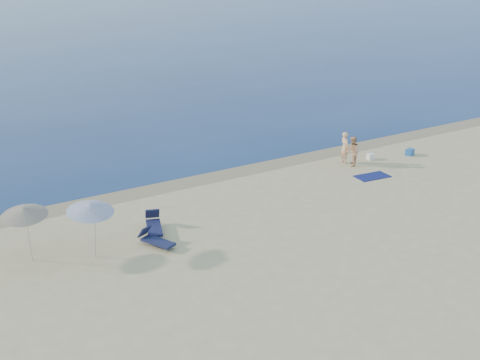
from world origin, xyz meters
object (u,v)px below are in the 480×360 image
Objects in this scene: person_right at (353,151)px; umbrella_near at (90,208)px; blue_cooler at (410,152)px; person_left at (345,147)px.

umbrella_near is (-14.76, -2.61, 1.11)m from person_right.
blue_cooler is 18.90m from umbrella_near.
blue_cooler is at bearing 127.81° from person_right.
umbrella_near is at bearing -37.31° from person_right.
blue_cooler is 0.22× the size of umbrella_near.
person_right is 0.71× the size of umbrella_near.
person_left is 3.49× the size of blue_cooler.
person_left is at bearing -136.65° from person_right.
blue_cooler is at bearing -97.03° from person_left.
person_right is 3.98m from blue_cooler.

